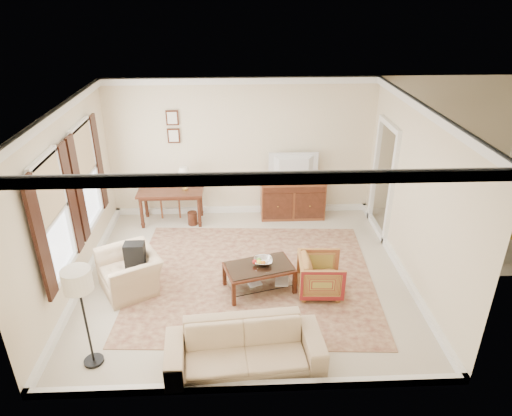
{
  "coord_description": "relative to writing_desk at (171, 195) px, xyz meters",
  "views": [
    {
      "loc": [
        -0.1,
        -6.53,
        4.52
      ],
      "look_at": [
        0.2,
        0.3,
        1.15
      ],
      "focal_mm": 32.0,
      "sensor_mm": 36.0,
      "label": 1
    }
  ],
  "objects": [
    {
      "name": "framed_prints",
      "position": [
        0.1,
        0.4,
        1.33
      ],
      "size": [
        0.25,
        0.04,
        0.68
      ],
      "primitive_type": null,
      "color": "#4C2315",
      "rests_on": "room_shell"
    },
    {
      "name": "desk_chair",
      "position": [
        -0.06,
        0.35,
        -0.09
      ],
      "size": [
        0.5,
        0.5,
        1.05
      ],
      "primitive_type": null,
      "rotation": [
        0.0,
        0.0,
        0.13
      ],
      "color": "brown",
      "rests_on": "room_shell"
    },
    {
      "name": "room_shell",
      "position": [
        1.48,
        -2.07,
        1.86
      ],
      "size": [
        5.51,
        5.01,
        2.91
      ],
      "color": "beige",
      "rests_on": "ground"
    },
    {
      "name": "rug",
      "position": [
        1.6,
        -2.14,
        -0.61
      ],
      "size": [
        4.25,
        3.7,
        0.01
      ],
      "primitive_type": "cube",
      "rotation": [
        0.0,
        0.0,
        -0.06
      ],
      "color": "#571F1D",
      "rests_on": "room_shell"
    },
    {
      "name": "club_armchair",
      "position": [
        -0.4,
        -2.33,
        -0.18
      ],
      "size": [
        1.04,
        1.17,
        0.86
      ],
      "primitive_type": "imported",
      "rotation": [
        0.0,
        0.0,
        -1.06
      ],
      "color": "tan",
      "rests_on": "room_shell"
    },
    {
      "name": "fruit_bowl",
      "position": [
        1.77,
        -2.39,
        -0.1
      ],
      "size": [
        0.42,
        0.42,
        0.1
      ],
      "primitive_type": "imported",
      "color": "silver",
      "rests_on": "coffee_table"
    },
    {
      "name": "striped_armchair",
      "position": [
        2.68,
        -2.58,
        -0.26
      ],
      "size": [
        0.68,
        0.73,
        0.71
      ],
      "primitive_type": "imported",
      "rotation": [
        0.0,
        0.0,
        1.52
      ],
      "color": "maroon",
      "rests_on": "room_shell"
    },
    {
      "name": "coffee_table",
      "position": [
        1.7,
        -2.46,
        -0.26
      ],
      "size": [
        1.21,
        0.9,
        0.46
      ],
      "rotation": [
        0.0,
        0.0,
        0.27
      ],
      "color": "#4C2315",
      "rests_on": "room_shell"
    },
    {
      "name": "tv",
      "position": [
        2.54,
        0.12,
        0.7
      ],
      "size": [
        0.97,
        0.56,
        0.13
      ],
      "primitive_type": "imported",
      "rotation": [
        0.0,
        0.0,
        3.14
      ],
      "color": "black",
      "rests_on": "sideboard"
    },
    {
      "name": "writing_desk",
      "position": [
        0.0,
        0.0,
        0.0
      ],
      "size": [
        1.33,
        0.66,
        0.72
      ],
      "color": "#4C2315",
      "rests_on": "room_shell"
    },
    {
      "name": "book_a",
      "position": [
        1.5,
        -2.53,
        -0.43
      ],
      "size": [
        0.28,
        0.13,
        0.38
      ],
      "primitive_type": "imported",
      "rotation": [
        0.0,
        0.0,
        0.35
      ],
      "color": "brown",
      "rests_on": "coffee_table"
    },
    {
      "name": "floor_lamp",
      "position": [
        -0.58,
        -3.97,
        0.6
      ],
      "size": [
        0.36,
        0.36,
        1.46
      ],
      "color": "black",
      "rests_on": "room_shell"
    },
    {
      "name": "desk_lamp",
      "position": [
        0.3,
        0.0,
        0.36
      ],
      "size": [
        0.32,
        0.32,
        0.5
      ],
      "primitive_type": null,
      "color": "silver",
      "rests_on": "writing_desk"
    },
    {
      "name": "sideboard",
      "position": [
        2.54,
        0.14,
        -0.2
      ],
      "size": [
        1.34,
        0.52,
        0.82
      ],
      "primitive_type": "cube",
      "color": "brown",
      "rests_on": "room_shell"
    },
    {
      "name": "book_b",
      "position": [
        1.96,
        -2.48,
        -0.44
      ],
      "size": [
        0.28,
        0.06,
        0.38
      ],
      "primitive_type": "imported",
      "rotation": [
        0.0,
        0.0,
        -0.11
      ],
      "color": "brown",
      "rests_on": "coffee_table"
    },
    {
      "name": "sofa",
      "position": [
        1.42,
        -4.11,
        -0.22
      ],
      "size": [
        2.08,
        0.76,
        0.8
      ],
      "primitive_type": "imported",
      "rotation": [
        0.0,
        0.0,
        0.08
      ],
      "color": "tan",
      "rests_on": "room_shell"
    },
    {
      "name": "backpack",
      "position": [
        -0.29,
        -2.29,
        0.06
      ],
      "size": [
        0.38,
        0.38,
        0.4
      ],
      "primitive_type": "cube",
      "rotation": [
        0.0,
        0.0,
        -0.82
      ],
      "color": "black",
      "rests_on": "club_armchair"
    },
    {
      "name": "window_rear",
      "position": [
        -1.22,
        -1.17,
        0.94
      ],
      "size": [
        0.12,
        1.56,
        1.8
      ],
      "primitive_type": null,
      "color": "#CCB284",
      "rests_on": "room_shell"
    },
    {
      "name": "annex_bedroom",
      "position": [
        5.97,
        -0.92,
        -0.27
      ],
      "size": [
        3.0,
        2.7,
        2.9
      ],
      "color": "beige",
      "rests_on": "ground"
    },
    {
      "name": "window_front",
      "position": [
        -1.22,
        -2.77,
        0.94
      ],
      "size": [
        0.12,
        1.56,
        1.8
      ],
      "primitive_type": null,
      "color": "#CCB284",
      "rests_on": "room_shell"
    },
    {
      "name": "doorway",
      "position": [
        4.19,
        -0.57,
        0.46
      ],
      "size": [
        0.1,
        1.12,
        2.25
      ],
      "primitive_type": null,
      "color": "white",
      "rests_on": "room_shell"
    }
  ]
}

